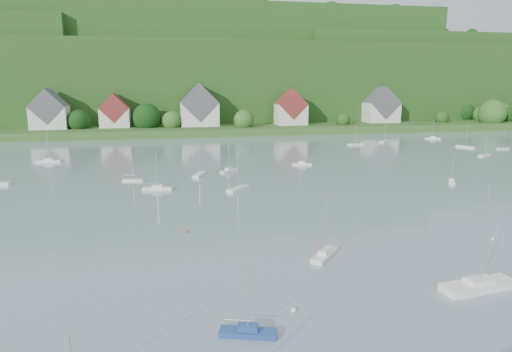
{
  "coord_description": "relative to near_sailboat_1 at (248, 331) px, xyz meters",
  "views": [
    {
      "loc": [
        -7.99,
        -5.78,
        21.27
      ],
      "look_at": [
        7.73,
        75.0,
        4.0
      ],
      "focal_mm": 31.3,
      "sensor_mm": 36.0,
      "label": 1
    }
  ],
  "objects": [
    {
      "name": "village_building_1",
      "position": [
        -27.96,
        160.65,
        8.36
      ],
      "size": [
        12.0,
        9.36,
        14.0
      ],
      "color": "beige",
      "rests_on": "far_shore_strip"
    },
    {
      "name": "village_building_0",
      "position": [
        -52.96,
        158.65,
        9.12
      ],
      "size": [
        14.0,
        10.4,
        16.0
      ],
      "color": "beige",
      "rests_on": "far_shore_strip"
    },
    {
      "name": "village_building_3",
      "position": [
        47.04,
        157.65,
        9.03
      ],
      "size": [
        13.0,
        10.4,
        15.5
      ],
      "color": "beige",
      "rests_on": "far_shore_strip"
    },
    {
      "name": "village_building_4",
      "position": [
        92.04,
        161.65,
        9.19
      ],
      "size": [
        15.0,
        10.4,
        16.5
      ],
      "color": "beige",
      "rests_on": "far_shore_strip"
    },
    {
      "name": "mooring_buoy_2",
      "position": [
        12.82,
        18.47,
        -0.4
      ],
      "size": [
        0.38,
        0.38,
        0.38
      ],
      "primitive_type": "sphere",
      "color": "#FA4922",
      "rests_on": "ground"
    },
    {
      "name": "mooring_buoy_1",
      "position": [
        4.95,
        3.21,
        -0.4
      ],
      "size": [
        0.49,
        0.49,
        0.49
      ],
      "primitive_type": "sphere",
      "color": "white",
      "rests_on": "ground"
    },
    {
      "name": "near_sailboat_4",
      "position": [
        25.22,
        3.91,
        0.14
      ],
      "size": [
        8.64,
        3.41,
        11.34
      ],
      "rotation": [
        0.0,
        0.0,
        0.13
      ],
      "color": "white",
      "rests_on": "ground"
    },
    {
      "name": "far_shore_strip",
      "position": [
        2.04,
        171.65,
        1.1
      ],
      "size": [
        600.0,
        60.0,
        3.0
      ],
      "primitive_type": "cube",
      "color": "#2F5620",
      "rests_on": "ground"
    },
    {
      "name": "village_building_2",
      "position": [
        7.04,
        159.65,
        9.87
      ],
      "size": [
        16.0,
        11.44,
        18.0
      ],
      "color": "beige",
      "rests_on": "far_shore_strip"
    },
    {
      "name": "near_sailboat_1",
      "position": [
        0.0,
        0.0,
        0.0
      ],
      "size": [
        5.12,
        2.77,
        6.66
      ],
      "rotation": [
        0.0,
        0.0,
        -0.3
      ],
      "color": "navy",
      "rests_on": "ground"
    },
    {
      "name": "mooring_buoy_3",
      "position": [
        -4.14,
        28.23,
        -0.4
      ],
      "size": [
        0.5,
        0.5,
        0.5
      ],
      "primitive_type": "sphere",
      "color": "#FA4922",
      "rests_on": "ground"
    },
    {
      "name": "far_sailboat_cluster",
      "position": [
        9.79,
        86.34,
        -0.02
      ],
      "size": [
        196.98,
        74.26,
        8.71
      ],
      "color": "white",
      "rests_on": "ground"
    },
    {
      "name": "forested_ridge",
      "position": [
        2.44,
        240.22,
        22.49
      ],
      "size": [
        620.0,
        181.22,
        69.89
      ],
      "color": "#194215",
      "rests_on": "ground"
    },
    {
      "name": "near_sailboat_3",
      "position": [
        12.38,
        15.44,
        0.02
      ],
      "size": [
        4.82,
        5.22,
        7.5
      ],
      "rotation": [
        0.0,
        0.0,
        0.86
      ],
      "color": "white",
      "rests_on": "ground"
    },
    {
      "name": "mooring_buoy_4",
      "position": [
        37.32,
        17.03,
        -0.4
      ],
      "size": [
        0.41,
        0.41,
        0.41
      ],
      "primitive_type": "sphere",
      "color": "white",
      "rests_on": "ground"
    }
  ]
}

